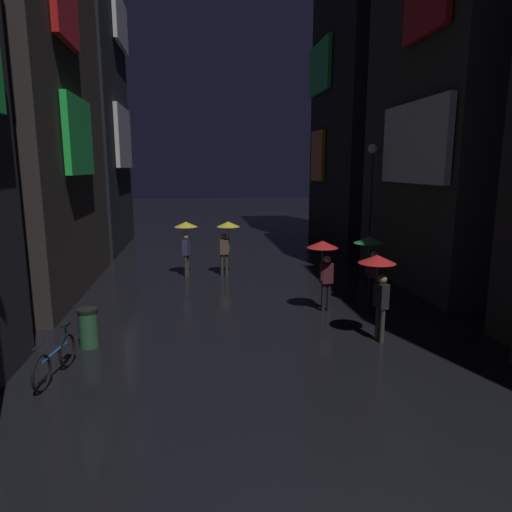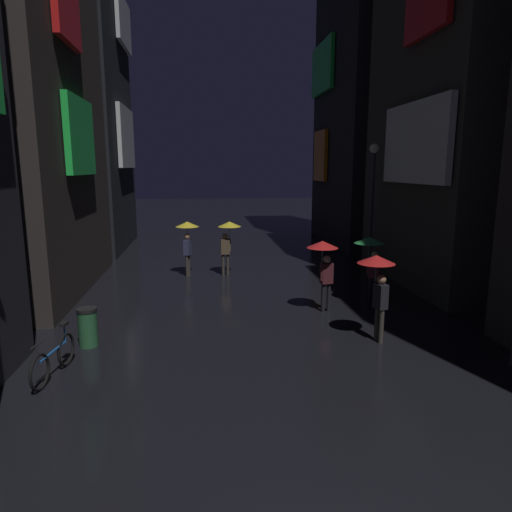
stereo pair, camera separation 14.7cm
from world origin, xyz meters
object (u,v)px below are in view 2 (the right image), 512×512
at_px(pedestrian_near_crossing_red, 324,256).
at_px(streetlamp_right_far, 372,193).
at_px(pedestrian_foreground_left_green, 371,252).
at_px(trash_bin, 88,327).
at_px(pedestrian_midstreet_centre_red, 378,274).
at_px(bicycle_parked_at_storefront, 54,358).
at_px(pedestrian_far_right_yellow, 228,233).
at_px(pedestrian_foreground_right_yellow, 187,233).

height_order(pedestrian_near_crossing_red, streetlamp_right_far, streetlamp_right_far).
height_order(pedestrian_foreground_left_green, trash_bin, pedestrian_foreground_left_green).
xyz_separation_m(pedestrian_near_crossing_red, streetlamp_right_far, (3.10, 4.55, 1.53)).
bearing_deg(pedestrian_midstreet_centre_red, bicycle_parked_at_storefront, -171.02).
bearing_deg(pedestrian_midstreet_centre_red, pedestrian_foreground_left_green, 72.19).
relative_size(pedestrian_near_crossing_red, trash_bin, 2.28).
distance_m(bicycle_parked_at_storefront, trash_bin, 1.62).
height_order(bicycle_parked_at_storefront, streetlamp_right_far, streetlamp_right_far).
bearing_deg(pedestrian_far_right_yellow, pedestrian_foreground_right_yellow, 175.71).
bearing_deg(trash_bin, pedestrian_foreground_left_green, 17.28).
height_order(pedestrian_foreground_left_green, streetlamp_right_far, streetlamp_right_far).
height_order(pedestrian_near_crossing_red, pedestrian_foreground_right_yellow, same).
bearing_deg(bicycle_parked_at_storefront, pedestrian_midstreet_centre_red, 8.98).
height_order(pedestrian_midstreet_centre_red, pedestrian_near_crossing_red, same).
bearing_deg(pedestrian_midstreet_centre_red, pedestrian_near_crossing_red, 106.47).
distance_m(pedestrian_far_right_yellow, streetlamp_right_far, 5.78).
xyz_separation_m(pedestrian_far_right_yellow, trash_bin, (-3.74, -6.89, -1.20)).
bearing_deg(pedestrian_midstreet_centre_red, streetlamp_right_far, 70.66).
relative_size(pedestrian_foreground_right_yellow, bicycle_parked_at_storefront, 1.17).
bearing_deg(streetlamp_right_far, trash_bin, -145.38).
bearing_deg(pedestrian_foreground_left_green, pedestrian_far_right_yellow, 132.40).
height_order(pedestrian_foreground_right_yellow, streetlamp_right_far, streetlamp_right_far).
xyz_separation_m(pedestrian_foreground_left_green, pedestrian_far_right_yellow, (-4.07, 4.46, 0.00)).
height_order(pedestrian_midstreet_centre_red, streetlamp_right_far, streetlamp_right_far).
bearing_deg(pedestrian_near_crossing_red, pedestrian_foreground_left_green, 19.01).
distance_m(pedestrian_midstreet_centre_red, streetlamp_right_far, 7.45).
relative_size(bicycle_parked_at_storefront, trash_bin, 1.94).
xyz_separation_m(bicycle_parked_at_storefront, streetlamp_right_far, (9.60, 8.01, 2.82)).
bearing_deg(pedestrian_foreground_left_green, trash_bin, -162.72).
bearing_deg(bicycle_parked_at_storefront, pedestrian_near_crossing_red, 28.09).
bearing_deg(pedestrian_far_right_yellow, trash_bin, -118.51).
bearing_deg(trash_bin, streetlamp_right_far, 34.62).
bearing_deg(bicycle_parked_at_storefront, pedestrian_foreground_right_yellow, 73.98).
bearing_deg(streetlamp_right_far, pedestrian_midstreet_centre_red, -109.34).
height_order(pedestrian_far_right_yellow, trash_bin, pedestrian_far_right_yellow).
distance_m(pedestrian_foreground_left_green, bicycle_parked_at_storefront, 9.14).
height_order(pedestrian_foreground_left_green, pedestrian_near_crossing_red, same).
xyz_separation_m(streetlamp_right_far, trash_bin, (-9.30, -6.42, -2.73)).
distance_m(pedestrian_midstreet_centre_red, trash_bin, 7.00).
height_order(pedestrian_foreground_right_yellow, trash_bin, pedestrian_foreground_right_yellow).
height_order(pedestrian_midstreet_centre_red, pedestrian_foreground_right_yellow, same).
bearing_deg(pedestrian_foreground_right_yellow, streetlamp_right_far, -4.70).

